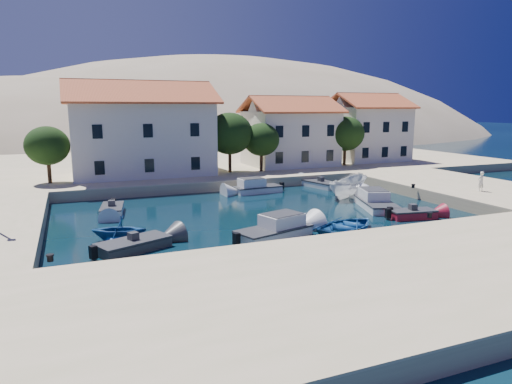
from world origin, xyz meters
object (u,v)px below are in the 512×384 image
Objects in this scene: building_right at (367,126)px; boat_east at (348,197)px; cabin_cruiser_south at (274,230)px; rowboat_south at (348,231)px; building_mid at (290,130)px; cabin_cruiser_east at (376,202)px; building_left at (141,127)px; pedestrian at (481,181)px.

building_right is 23.03m from boat_east.
rowboat_south is (5.08, -0.58, -0.48)m from cabin_cruiser_south.
rowboat_south is (-8.65, -26.00, -5.22)m from building_mid.
cabin_cruiser_south is (-13.73, -25.42, -4.75)m from building_mid.
cabin_cruiser_south and cabin_cruiser_east have the same top height.
building_left reaches higher than pedestrian.
building_mid is at bearing -37.00° from boat_east.
rowboat_south is at bearing 149.44° from cabin_cruiser_east.
building_left is 2.76× the size of cabin_cruiser_south.
building_right is at bearing -60.01° from rowboat_south.
boat_east is 3.28× the size of pedestrian.
pedestrian is (15.47, 3.55, 1.84)m from rowboat_south.
building_right reaches higher than cabin_cruiser_east.
boat_east is (-14.24, -17.24, -5.47)m from building_right.
building_mid is 6.27× the size of pedestrian.
cabin_cruiser_south reaches higher than rowboat_south.
cabin_cruiser_south reaches higher than boat_east.
pedestrian reaches higher than boat_east.
building_right is (30.00, 2.00, -0.46)m from building_left.
pedestrian reaches higher than cabin_cruiser_south.
building_right reaches higher than boat_east.
rowboat_south is at bearing 9.21° from pedestrian.
building_mid is 1.91× the size of boat_east.
rowboat_south is 15.98m from pedestrian.
boat_east is (0.40, 4.66, -0.48)m from cabin_cruiser_east.
boat_east is at bearing -44.05° from building_left.
pedestrian is (9.07, -6.20, 1.84)m from boat_east.
building_right is at bearing 4.76° from building_mid.
building_right is at bearing 3.81° from building_left.
building_left is 33.06m from pedestrian.
cabin_cruiser_east is (-2.64, -20.90, -4.75)m from building_mid.
cabin_cruiser_south is 5.14m from rowboat_south.
cabin_cruiser_east is (15.36, -19.90, -5.46)m from building_left.
pedestrian is at bearing -99.67° from rowboat_south.
building_left is 8.78× the size of pedestrian.
building_left reaches higher than building_mid.
rowboat_south is at bearing 117.58° from boat_east.
building_left is 30.07m from building_right.
cabin_cruiser_south is 14.71m from boat_east.
building_mid reaches higher than cabin_cruiser_east.
building_left reaches higher than building_right.
building_mid is 2.13× the size of rowboat_south.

